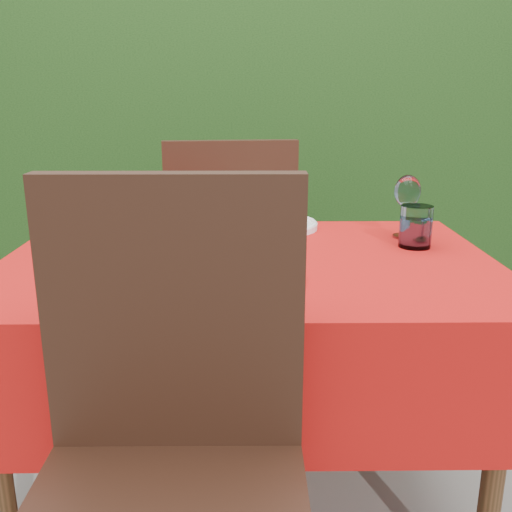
{
  "coord_description": "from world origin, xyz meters",
  "views": [
    {
      "loc": [
        0.0,
        -1.4,
        1.16
      ],
      "look_at": [
        0.02,
        -0.05,
        0.77
      ],
      "focal_mm": 40.0,
      "sensor_mm": 36.0,
      "label": 1
    }
  ],
  "objects_px": {
    "chair_far": "(230,255)",
    "pasta_plate": "(277,220)",
    "water_glass": "(416,229)",
    "wine_glass": "(407,194)",
    "chair_near": "(169,443)",
    "fork": "(130,259)",
    "pizza_plate": "(223,267)"
  },
  "relations": [
    {
      "from": "chair_far",
      "to": "pasta_plate",
      "type": "distance_m",
      "value": 0.39
    },
    {
      "from": "water_glass",
      "to": "wine_glass",
      "type": "bearing_deg",
      "value": 89.97
    },
    {
      "from": "chair_near",
      "to": "pasta_plate",
      "type": "xyz_separation_m",
      "value": [
        0.22,
        0.9,
        0.18
      ]
    },
    {
      "from": "chair_far",
      "to": "fork",
      "type": "relative_size",
      "value": 5.02
    },
    {
      "from": "pasta_plate",
      "to": "water_glass",
      "type": "height_order",
      "value": "water_glass"
    },
    {
      "from": "pasta_plate",
      "to": "water_glass",
      "type": "relative_size",
      "value": 2.2
    },
    {
      "from": "wine_glass",
      "to": "fork",
      "type": "xyz_separation_m",
      "value": [
        -0.76,
        -0.23,
        -0.13
      ]
    },
    {
      "from": "wine_glass",
      "to": "pasta_plate",
      "type": "bearing_deg",
      "value": 161.92
    },
    {
      "from": "chair_far",
      "to": "pizza_plate",
      "type": "bearing_deg",
      "value": 84.86
    },
    {
      "from": "chair_near",
      "to": "fork",
      "type": "xyz_separation_m",
      "value": [
        -0.17,
        0.56,
        0.16
      ]
    },
    {
      "from": "chair_near",
      "to": "wine_glass",
      "type": "xyz_separation_m",
      "value": [
        0.59,
        0.78,
        0.29
      ]
    },
    {
      "from": "chair_near",
      "to": "pizza_plate",
      "type": "bearing_deg",
      "value": 79.22
    },
    {
      "from": "pizza_plate",
      "to": "wine_glass",
      "type": "relative_size",
      "value": 2.08
    },
    {
      "from": "pizza_plate",
      "to": "water_glass",
      "type": "height_order",
      "value": "water_glass"
    },
    {
      "from": "chair_far",
      "to": "water_glass",
      "type": "xyz_separation_m",
      "value": [
        0.53,
        -0.52,
        0.22
      ]
    },
    {
      "from": "fork",
      "to": "pasta_plate",
      "type": "bearing_deg",
      "value": 8.0
    },
    {
      "from": "chair_far",
      "to": "pasta_plate",
      "type": "bearing_deg",
      "value": 112.14
    },
    {
      "from": "chair_near",
      "to": "fork",
      "type": "bearing_deg",
      "value": 106.92
    },
    {
      "from": "water_glass",
      "to": "fork",
      "type": "relative_size",
      "value": 0.58
    },
    {
      "from": "pizza_plate",
      "to": "fork",
      "type": "distance_m",
      "value": 0.3
    },
    {
      "from": "pizza_plate",
      "to": "chair_far",
      "type": "bearing_deg",
      "value": 91.0
    },
    {
      "from": "chair_near",
      "to": "water_glass",
      "type": "height_order",
      "value": "chair_near"
    },
    {
      "from": "chair_near",
      "to": "pizza_plate",
      "type": "height_order",
      "value": "chair_near"
    },
    {
      "from": "pizza_plate",
      "to": "fork",
      "type": "relative_size",
      "value": 1.91
    },
    {
      "from": "wine_glass",
      "to": "fork",
      "type": "distance_m",
      "value": 0.8
    },
    {
      "from": "water_glass",
      "to": "fork",
      "type": "xyz_separation_m",
      "value": [
        -0.76,
        -0.12,
        -0.05
      ]
    },
    {
      "from": "chair_far",
      "to": "pizza_plate",
      "type": "height_order",
      "value": "chair_far"
    },
    {
      "from": "chair_far",
      "to": "pizza_plate",
      "type": "distance_m",
      "value": 0.83
    },
    {
      "from": "water_glass",
      "to": "wine_glass",
      "type": "xyz_separation_m",
      "value": [
        0.0,
        0.11,
        0.08
      ]
    },
    {
      "from": "chair_near",
      "to": "chair_far",
      "type": "bearing_deg",
      "value": 87.24
    },
    {
      "from": "chair_far",
      "to": "water_glass",
      "type": "relative_size",
      "value": 8.74
    },
    {
      "from": "pasta_plate",
      "to": "water_glass",
      "type": "distance_m",
      "value": 0.43
    }
  ]
}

